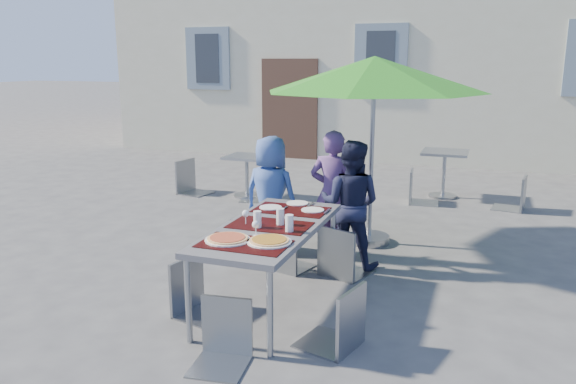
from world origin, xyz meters
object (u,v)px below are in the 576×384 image
at_px(child_2, 350,204).
at_px(chair_3, 194,254).
at_px(cafe_table_1, 444,166).
at_px(bg_chair_l_1, 419,167).
at_px(dining_table, 270,231).
at_px(chair_4, 340,280).
at_px(bg_chair_l_0, 190,156).
at_px(patio_umbrella, 374,76).
at_px(bg_chair_r_1, 518,172).
at_px(chair_5, 222,296).
at_px(chair_1, 286,223).
at_px(pizza_near_left, 227,239).
at_px(bg_chair_r_0, 261,165).
at_px(child_0, 271,195).
at_px(cafe_table_0, 247,170).
at_px(pizza_near_right, 269,241).
at_px(child_1, 333,194).
at_px(chair_0, 252,212).
at_px(chair_2, 343,221).

xyz_separation_m(child_2, chair_3, (-0.97, -1.61, -0.14)).
height_order(cafe_table_1, bg_chair_l_1, bg_chair_l_1).
xyz_separation_m(dining_table, chair_4, (0.79, -0.56, -0.14)).
xyz_separation_m(child_2, bg_chair_l_0, (-3.31, 2.43, -0.06)).
bearing_deg(patio_umbrella, chair_3, -112.39).
xyz_separation_m(child_2, bg_chair_r_1, (1.76, 3.10, -0.12)).
height_order(child_2, chair_5, child_2).
xyz_separation_m(chair_1, chair_3, (-0.39, -1.24, 0.02)).
bearing_deg(chair_3, pizza_near_left, -19.16).
distance_m(child_2, bg_chair_r_0, 3.09).
height_order(chair_5, bg_chair_r_0, bg_chair_r_0).
bearing_deg(bg_chair_r_0, cafe_table_1, 23.95).
height_order(child_0, cafe_table_0, child_0).
relative_size(pizza_near_right, chair_1, 0.40).
xyz_separation_m(cafe_table_0, bg_chair_l_0, (-0.99, -0.08, 0.19)).
bearing_deg(bg_chair_r_0, patio_umbrella, -36.32).
bearing_deg(child_1, cafe_table_1, -107.00).
bearing_deg(bg_chair_l_0, chair_0, -49.75).
height_order(pizza_near_left, chair_0, chair_0).
distance_m(dining_table, child_1, 1.50).
bearing_deg(bg_chair_r_1, child_1, -125.65).
relative_size(child_1, cafe_table_1, 1.89).
relative_size(cafe_table_0, bg_chair_r_1, 0.70).
bearing_deg(child_1, chair_0, 35.46).
distance_m(pizza_near_left, chair_2, 1.54).
height_order(dining_table, pizza_near_right, pizza_near_right).
bearing_deg(chair_4, chair_2, 103.89).
relative_size(dining_table, chair_1, 2.06).
height_order(chair_3, patio_umbrella, patio_umbrella).
relative_size(dining_table, cafe_table_0, 2.75).
relative_size(child_2, cafe_table_1, 1.81).
distance_m(pizza_near_right, child_1, 1.95).
bearing_deg(bg_chair_l_1, patio_umbrella, -97.96).
xyz_separation_m(pizza_near_right, bg_chair_l_0, (-3.06, 4.11, -0.15)).
relative_size(pizza_near_left, child_1, 0.26).
bearing_deg(pizza_near_right, cafe_table_0, 116.21).
height_order(chair_5, bg_chair_l_0, bg_chair_l_0).
distance_m(pizza_near_left, cafe_table_0, 4.61).
bearing_deg(pizza_near_left, bg_chair_r_0, 109.10).
bearing_deg(chair_5, cafe_table_1, 79.50).
bearing_deg(pizza_near_left, chair_0, 106.29).
height_order(chair_0, cafe_table_0, chair_0).
distance_m(chair_0, bg_chair_r_0, 2.81).
xyz_separation_m(child_1, bg_chair_r_0, (-1.74, 2.08, -0.15)).
relative_size(chair_2, bg_chair_l_0, 0.96).
bearing_deg(chair_0, chair_1, -11.97).
height_order(child_1, child_2, child_1).
distance_m(pizza_near_right, bg_chair_r_0, 4.40).
relative_size(dining_table, patio_umbrella, 0.72).
bearing_deg(chair_1, bg_chair_l_1, 74.69).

